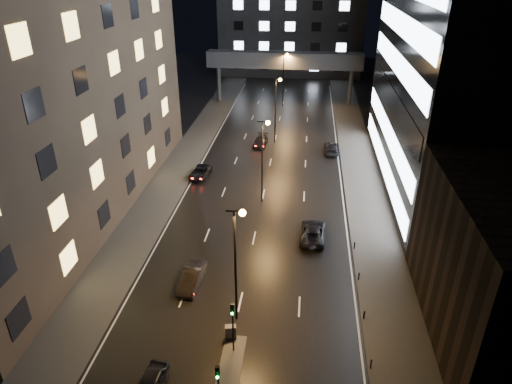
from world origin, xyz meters
The scene contains 21 objects.
ground centered at (0.00, 40.00, 0.00)m, with size 160.00×160.00×0.00m, color black.
sidewalk_left centered at (-12.50, 35.00, 0.07)m, with size 5.00×110.00×0.15m, color #383533.
sidewalk_right centered at (12.50, 35.00, 0.07)m, with size 5.00×110.00×0.15m, color #383533.
building_left centered at (-22.50, 24.00, 20.00)m, with size 15.00×48.00×40.00m, color #2D2319.
building_right_low centered at (20.00, 9.00, 6.00)m, with size 10.00×18.00×12.00m, color black.
building_far centered at (0.00, 98.00, 12.50)m, with size 34.00×14.00×25.00m, color #333335.
skybridge centered at (0.00, 70.00, 8.34)m, with size 30.00×3.00×10.00m.
median_island centered at (0.30, 2.00, 0.07)m, with size 1.60×8.00×0.15m, color #383533.
traffic_signal_near centered at (0.30, 4.49, 3.09)m, with size 0.28×0.34×4.40m.
traffic_signal_far centered at (0.30, -1.01, 3.09)m, with size 0.28×0.34×4.40m.
bollard_row centered at (10.20, 6.50, 0.45)m, with size 0.12×25.12×0.90m.
streetlight_near centered at (0.16, 8.00, 6.50)m, with size 1.45×0.50×10.15m.
streetlight_mid_a centered at (0.16, 28.00, 6.50)m, with size 1.45×0.50×10.15m.
streetlight_mid_b centered at (0.16, 48.00, 6.50)m, with size 1.45×0.50×10.15m.
streetlight_far centered at (0.16, 68.00, 6.50)m, with size 1.45×0.50×10.15m.
car_away_b centered at (-4.62, 11.83, 0.75)m, with size 1.60×4.58×1.51m, color black.
car_away_c centered at (-8.87, 34.03, 0.65)m, with size 2.16×4.68×1.30m, color black.
car_away_d centered at (-2.07, 46.25, 0.68)m, with size 1.91×4.69×1.36m, color black.
car_toward_a centered at (6.06, 20.67, 0.75)m, with size 2.49×5.39×1.50m, color black.
car_toward_b centered at (8.74, 44.77, 0.73)m, with size 2.06×5.06×1.47m, color black.
utility_cabinet centered at (-0.10, 5.70, 0.74)m, with size 0.84×0.46×1.18m, color #4B4B4D.
Camera 1 is at (4.74, -19.79, 26.01)m, focal length 32.00 mm.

